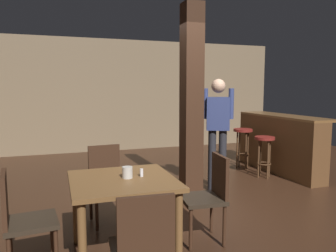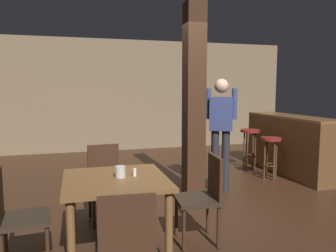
# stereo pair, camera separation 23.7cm
# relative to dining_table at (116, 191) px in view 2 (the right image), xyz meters

# --- Properties ---
(ground_plane) EXTENTS (10.80, 10.80, 0.00)m
(ground_plane) POSITION_rel_dining_table_xyz_m (1.26, 0.89, -0.62)
(ground_plane) COLOR #382114
(wall_back) EXTENTS (8.00, 0.10, 2.80)m
(wall_back) POSITION_rel_dining_table_xyz_m (1.26, 5.39, 0.78)
(wall_back) COLOR #756047
(wall_back) RESTS_ON ground_plane
(pillar) EXTENTS (0.28, 0.28, 2.80)m
(pillar) POSITION_rel_dining_table_xyz_m (1.33, 1.53, 0.78)
(pillar) COLOR #382114
(pillar) RESTS_ON ground_plane
(dining_table) EXTENTS (0.95, 0.95, 0.75)m
(dining_table) POSITION_rel_dining_table_xyz_m (0.00, 0.00, 0.00)
(dining_table) COLOR brown
(dining_table) RESTS_ON ground_plane
(chair_west) EXTENTS (0.46, 0.46, 0.89)m
(chair_west) POSITION_rel_dining_table_xyz_m (-0.87, -0.05, -0.12)
(chair_west) COLOR #2D2319
(chair_west) RESTS_ON ground_plane
(chair_north) EXTENTS (0.45, 0.45, 0.89)m
(chair_north) POSITION_rel_dining_table_xyz_m (-0.02, 0.87, -0.12)
(chair_north) COLOR #2D2319
(chair_north) RESTS_ON ground_plane
(chair_east) EXTENTS (0.46, 0.46, 0.89)m
(chair_east) POSITION_rel_dining_table_xyz_m (0.90, 0.02, -0.12)
(chair_east) COLOR #2D2319
(chair_east) RESTS_ON ground_plane
(chair_south) EXTENTS (0.45, 0.45, 0.89)m
(chair_south) POSITION_rel_dining_table_xyz_m (-0.03, -0.87, -0.12)
(chair_south) COLOR #2D2319
(chair_south) RESTS_ON ground_plane
(napkin_cup) EXTENTS (0.10, 0.10, 0.11)m
(napkin_cup) POSITION_rel_dining_table_xyz_m (0.05, 0.01, 0.18)
(napkin_cup) COLOR beige
(napkin_cup) RESTS_ON dining_table
(salt_shaker) EXTENTS (0.03, 0.03, 0.08)m
(salt_shaker) POSITION_rel_dining_table_xyz_m (0.18, 0.01, 0.16)
(salt_shaker) COLOR silver
(salt_shaker) RESTS_ON dining_table
(standing_person) EXTENTS (0.46, 0.32, 1.72)m
(standing_person) POSITION_rel_dining_table_xyz_m (1.76, 1.50, 0.38)
(standing_person) COLOR navy
(standing_person) RESTS_ON ground_plane
(bar_counter) EXTENTS (0.56, 2.14, 1.08)m
(bar_counter) POSITION_rel_dining_table_xyz_m (3.41, 2.17, -0.07)
(bar_counter) COLOR brown
(bar_counter) RESTS_ON ground_plane
(bar_stool_near) EXTENTS (0.35, 0.35, 0.73)m
(bar_stool_near) POSITION_rel_dining_table_xyz_m (2.91, 1.92, -0.07)
(bar_stool_near) COLOR maroon
(bar_stool_near) RESTS_ON ground_plane
(bar_stool_mid) EXTENTS (0.37, 0.37, 0.79)m
(bar_stool_mid) POSITION_rel_dining_table_xyz_m (2.92, 2.65, -0.03)
(bar_stool_mid) COLOR maroon
(bar_stool_mid) RESTS_ON ground_plane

